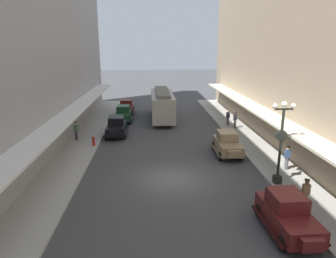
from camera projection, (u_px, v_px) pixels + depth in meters
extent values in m
plane|color=#424244|center=(173.00, 179.00, 20.28)|extent=(200.00, 200.00, 0.00)
cube|color=#A8A59E|center=(57.00, 181.00, 19.85)|extent=(3.00, 60.00, 0.15)
cube|color=#A8A59E|center=(285.00, 175.00, 20.67)|extent=(3.00, 60.00, 0.15)
cube|color=white|center=(42.00, 137.00, 19.07)|extent=(1.80, 54.00, 0.16)
cube|color=beige|center=(299.00, 133.00, 19.95)|extent=(1.80, 54.00, 0.16)
cube|color=#997F5B|center=(227.00, 146.00, 24.73)|extent=(1.74, 3.92, 0.80)
cube|color=#997F5B|center=(227.00, 136.00, 24.78)|extent=(1.46, 1.72, 0.70)
cube|color=#8C9EA8|center=(227.00, 136.00, 24.78)|extent=(1.39, 1.68, 0.42)
cube|color=#997F5B|center=(234.00, 154.00, 22.66)|extent=(0.94, 0.37, 0.52)
cube|color=#4C3F2D|center=(239.00, 149.00, 24.85)|extent=(0.28, 3.51, 0.12)
cube|color=#4C3F2D|center=(215.00, 150.00, 24.77)|extent=(0.28, 3.51, 0.12)
cylinder|color=black|center=(242.00, 156.00, 23.55)|extent=(0.23, 0.68, 0.68)
cylinder|color=black|center=(221.00, 156.00, 23.48)|extent=(0.23, 0.68, 0.68)
cylinder|color=black|center=(233.00, 145.00, 26.19)|extent=(0.23, 0.68, 0.68)
cylinder|color=black|center=(214.00, 145.00, 26.12)|extent=(0.23, 0.68, 0.68)
cube|color=#591919|center=(126.00, 108.00, 39.64)|extent=(1.72, 3.91, 0.80)
cube|color=#591919|center=(126.00, 102.00, 39.69)|extent=(1.45, 1.71, 0.70)
cube|color=#8C9EA8|center=(126.00, 102.00, 39.69)|extent=(1.38, 1.67, 0.42)
cube|color=#591919|center=(125.00, 111.00, 37.58)|extent=(0.94, 0.36, 0.52)
cube|color=black|center=(134.00, 111.00, 39.78)|extent=(0.26, 3.51, 0.12)
cube|color=black|center=(119.00, 111.00, 39.67)|extent=(0.26, 3.51, 0.12)
cylinder|color=black|center=(132.00, 114.00, 38.48)|extent=(0.22, 0.68, 0.68)
cylinder|color=black|center=(119.00, 114.00, 38.38)|extent=(0.22, 0.68, 0.68)
cylinder|color=black|center=(133.00, 109.00, 41.11)|extent=(0.22, 0.68, 0.68)
cylinder|color=black|center=(121.00, 110.00, 41.02)|extent=(0.22, 0.68, 0.68)
cube|color=black|center=(116.00, 128.00, 29.98)|extent=(1.75, 3.92, 0.80)
cube|color=black|center=(116.00, 120.00, 30.03)|extent=(1.46, 1.72, 0.70)
cube|color=#8C9EA8|center=(116.00, 120.00, 30.03)|extent=(1.39, 1.68, 0.42)
cube|color=black|center=(114.00, 134.00, 27.92)|extent=(0.94, 0.37, 0.52)
cube|color=black|center=(126.00, 131.00, 30.13)|extent=(0.29, 3.51, 0.12)
cube|color=black|center=(107.00, 132.00, 30.00)|extent=(0.29, 3.51, 0.12)
cylinder|color=black|center=(124.00, 136.00, 28.83)|extent=(0.23, 0.68, 0.68)
cylinder|color=black|center=(107.00, 136.00, 28.72)|extent=(0.23, 0.68, 0.68)
cylinder|color=black|center=(126.00, 129.00, 31.46)|extent=(0.23, 0.68, 0.68)
cylinder|color=black|center=(110.00, 129.00, 31.35)|extent=(0.23, 0.68, 0.68)
cube|color=#193D23|center=(123.00, 115.00, 35.64)|extent=(1.79, 3.94, 0.80)
cube|color=#193D23|center=(123.00, 109.00, 35.69)|extent=(1.48, 1.73, 0.70)
cube|color=#8C9EA8|center=(123.00, 109.00, 35.69)|extent=(1.40, 1.70, 0.42)
cube|color=#193D23|center=(121.00, 119.00, 33.57)|extent=(0.94, 0.38, 0.52)
cube|color=black|center=(132.00, 118.00, 35.75)|extent=(0.32, 3.51, 0.12)
cube|color=black|center=(115.00, 118.00, 35.69)|extent=(0.32, 3.51, 0.12)
cylinder|color=black|center=(130.00, 121.00, 34.45)|extent=(0.24, 0.68, 0.68)
cylinder|color=black|center=(115.00, 122.00, 34.39)|extent=(0.24, 0.68, 0.68)
cylinder|color=black|center=(131.00, 116.00, 37.09)|extent=(0.24, 0.68, 0.68)
cylinder|color=black|center=(118.00, 116.00, 37.03)|extent=(0.24, 0.68, 0.68)
cube|color=#591919|center=(288.00, 217.00, 14.32)|extent=(1.80, 3.94, 0.80)
cube|color=#591919|center=(287.00, 200.00, 14.37)|extent=(1.48, 1.74, 0.70)
cube|color=#8C9EA8|center=(287.00, 200.00, 14.37)|extent=(1.41, 1.70, 0.42)
cube|color=#591919|center=(312.00, 245.00, 12.26)|extent=(0.94, 0.38, 0.52)
cube|color=black|center=(306.00, 223.00, 14.48)|extent=(0.33, 3.51, 0.12)
cube|color=black|center=(267.00, 224.00, 14.33)|extent=(0.33, 3.51, 0.12)
cylinder|color=black|center=(319.00, 242.00, 13.17)|extent=(0.24, 0.69, 0.68)
cylinder|color=black|center=(283.00, 244.00, 13.05)|extent=(0.24, 0.69, 0.68)
cylinder|color=black|center=(290.00, 210.00, 15.80)|extent=(0.24, 0.69, 0.68)
cylinder|color=black|center=(259.00, 211.00, 15.68)|extent=(0.24, 0.69, 0.68)
cube|color=#ADA899|center=(162.00, 105.00, 36.55)|extent=(2.56, 9.62, 2.70)
cube|color=#5F5C54|center=(162.00, 92.00, 36.15)|extent=(1.56, 8.65, 0.36)
cube|color=#8C9EA8|center=(162.00, 101.00, 36.42)|extent=(2.58, 8.85, 0.95)
cube|color=black|center=(161.00, 113.00, 39.72)|extent=(2.01, 1.21, 0.40)
cube|color=black|center=(163.00, 123.00, 34.17)|extent=(2.01, 1.21, 0.40)
cube|color=black|center=(277.00, 179.00, 19.27)|extent=(0.44, 0.44, 0.50)
cylinder|color=black|center=(281.00, 143.00, 18.67)|extent=(0.16, 0.16, 4.20)
cube|color=black|center=(284.00, 109.00, 18.13)|extent=(1.10, 0.10, 0.10)
sphere|color=white|center=(275.00, 106.00, 18.05)|extent=(0.32, 0.32, 0.32)
sphere|color=white|center=(294.00, 106.00, 18.11)|extent=(0.32, 0.32, 0.32)
sphere|color=white|center=(285.00, 104.00, 18.05)|extent=(0.36, 0.36, 0.36)
cylinder|color=black|center=(281.00, 135.00, 18.54)|extent=(0.64, 0.18, 0.64)
cylinder|color=silver|center=(281.00, 135.00, 18.63)|extent=(0.56, 0.02, 0.56)
cylinder|color=#B21E19|center=(94.00, 142.00, 26.58)|extent=(0.24, 0.24, 0.70)
sphere|color=#B21E19|center=(93.00, 138.00, 26.48)|extent=(0.20, 0.20, 0.20)
cylinder|color=#4C4238|center=(305.00, 202.00, 16.13)|extent=(0.24, 0.24, 0.85)
cube|color=#8C6647|center=(306.00, 189.00, 15.95)|extent=(0.36, 0.22, 0.56)
sphere|color=brown|center=(307.00, 182.00, 15.85)|extent=(0.22, 0.22, 0.22)
cylinder|color=black|center=(307.00, 180.00, 15.81)|extent=(0.28, 0.28, 0.04)
cylinder|color=slate|center=(286.00, 164.00, 21.37)|extent=(0.24, 0.24, 0.85)
cube|color=#3F598C|center=(287.00, 154.00, 21.19)|extent=(0.36, 0.22, 0.56)
sphere|color=beige|center=(288.00, 148.00, 21.09)|extent=(0.22, 0.22, 0.22)
cylinder|color=black|center=(288.00, 147.00, 21.06)|extent=(0.28, 0.28, 0.04)
cylinder|color=#4C4238|center=(228.00, 121.00, 33.51)|extent=(0.24, 0.24, 0.85)
cube|color=#26262D|center=(228.00, 115.00, 33.33)|extent=(0.36, 0.22, 0.56)
sphere|color=tan|center=(228.00, 111.00, 33.23)|extent=(0.22, 0.22, 0.22)
cylinder|color=#4C4238|center=(235.00, 124.00, 32.33)|extent=(0.24, 0.24, 0.85)
cube|color=#26262D|center=(235.00, 117.00, 32.15)|extent=(0.36, 0.22, 0.56)
sphere|color=brown|center=(235.00, 114.00, 32.05)|extent=(0.22, 0.22, 0.22)
cylinder|color=black|center=(236.00, 113.00, 32.01)|extent=(0.28, 0.28, 0.04)
cylinder|color=#2D2D33|center=(76.00, 135.00, 28.19)|extent=(0.24, 0.24, 0.85)
cube|color=#4C724C|center=(76.00, 128.00, 28.01)|extent=(0.36, 0.22, 0.56)
sphere|color=beige|center=(75.00, 124.00, 27.91)|extent=(0.22, 0.22, 0.22)
cylinder|color=black|center=(75.00, 122.00, 27.88)|extent=(0.28, 0.28, 0.04)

